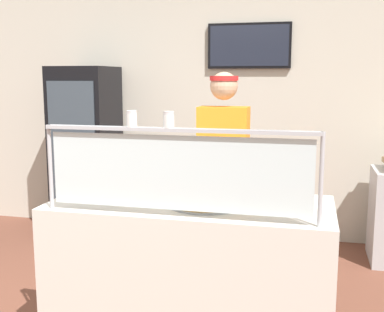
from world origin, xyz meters
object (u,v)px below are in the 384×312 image
at_px(pizza_server, 210,200).
at_px(parmesan_shaker, 132,120).
at_px(pizza_tray, 206,202).
at_px(drink_fridge, 86,153).
at_px(worker_figure, 224,171).
at_px(pepper_flake_shaker, 169,121).

bearing_deg(pizza_server, parmesan_shaker, -157.79).
distance_m(pizza_server, parmesan_shaker, 0.69).
height_order(pizza_tray, drink_fridge, drink_fridge).
bearing_deg(worker_figure, drink_fridge, 146.67).
height_order(worker_figure, drink_fridge, drink_fridge).
xyz_separation_m(pizza_tray, drink_fridge, (-1.73, 1.92, -0.05)).
bearing_deg(pepper_flake_shaker, drink_fridge, 125.65).
relative_size(pizza_tray, drink_fridge, 0.26).
relative_size(parmesan_shaker, drink_fridge, 0.05).
xyz_separation_m(pepper_flake_shaker, worker_figure, (0.11, 1.09, -0.48)).
distance_m(pizza_tray, pizza_server, 0.05).
height_order(pizza_tray, pizza_server, pizza_server).
distance_m(pizza_tray, drink_fridge, 2.58).
distance_m(pizza_tray, parmesan_shaker, 0.70).
bearing_deg(parmesan_shaker, worker_figure, 73.43).
bearing_deg(pizza_server, pepper_flake_shaker, -135.73).
height_order(pizza_tray, worker_figure, worker_figure).
distance_m(parmesan_shaker, pepper_flake_shaker, 0.21).
distance_m(pizza_server, pepper_flake_shaker, 0.60).
xyz_separation_m(pizza_tray, pizza_server, (0.03, -0.02, 0.02)).
bearing_deg(worker_figure, pepper_flake_shaker, -95.84).
bearing_deg(worker_figure, parmesan_shaker, -106.57).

